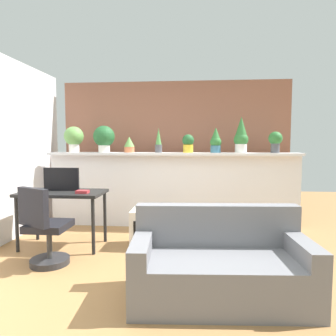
% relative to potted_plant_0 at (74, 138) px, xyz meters
% --- Properties ---
extents(ground_plane, '(12.00, 12.00, 0.00)m').
position_rel_potted_plant_0_xyz_m(ground_plane, '(1.66, -1.98, -1.48)').
color(ground_plane, '#9E7042').
extents(divider_wall, '(4.09, 0.16, 1.20)m').
position_rel_potted_plant_0_xyz_m(divider_wall, '(1.66, 0.02, -0.89)').
color(divider_wall, silver).
rests_on(divider_wall, ground).
extents(plant_shelf, '(4.09, 0.36, 0.04)m').
position_rel_potted_plant_0_xyz_m(plant_shelf, '(1.66, -0.02, -0.27)').
color(plant_shelf, silver).
rests_on(plant_shelf, divider_wall).
extents(brick_wall_behind, '(4.09, 0.10, 2.50)m').
position_rel_potted_plant_0_xyz_m(brick_wall_behind, '(1.66, 0.62, -0.23)').
color(brick_wall_behind, '#935B47').
rests_on(brick_wall_behind, ground).
extents(potted_plant_0, '(0.32, 0.32, 0.43)m').
position_rel_potted_plant_0_xyz_m(potted_plant_0, '(0.00, 0.00, 0.00)').
color(potted_plant_0, silver).
rests_on(potted_plant_0, plant_shelf).
extents(potted_plant_1, '(0.35, 0.35, 0.44)m').
position_rel_potted_plant_0_xyz_m(potted_plant_1, '(0.52, 0.00, -0.00)').
color(potted_plant_1, silver).
rests_on(potted_plant_1, plant_shelf).
extents(potted_plant_2, '(0.17, 0.17, 0.26)m').
position_rel_potted_plant_0_xyz_m(potted_plant_2, '(0.95, -0.01, -0.11)').
color(potted_plant_2, '#C66B42').
rests_on(potted_plant_2, plant_shelf).
extents(potted_plant_3, '(0.12, 0.12, 0.40)m').
position_rel_potted_plant_0_xyz_m(potted_plant_3, '(1.44, -0.04, -0.07)').
color(potted_plant_3, '#4C4C51').
rests_on(potted_plant_3, plant_shelf).
extents(potted_plant_4, '(0.19, 0.19, 0.30)m').
position_rel_potted_plant_0_xyz_m(potted_plant_4, '(1.92, -0.03, -0.09)').
color(potted_plant_4, gold).
rests_on(potted_plant_4, plant_shelf).
extents(potted_plant_5, '(0.18, 0.18, 0.41)m').
position_rel_potted_plant_0_xyz_m(potted_plant_5, '(2.36, -0.04, -0.06)').
color(potted_plant_5, '#386B84').
rests_on(potted_plant_5, plant_shelf).
extents(potted_plant_6, '(0.23, 0.23, 0.58)m').
position_rel_potted_plant_0_xyz_m(potted_plant_6, '(2.76, 0.01, 0.02)').
color(potted_plant_6, silver).
rests_on(potted_plant_6, plant_shelf).
extents(potted_plant_7, '(0.21, 0.21, 0.34)m').
position_rel_potted_plant_0_xyz_m(potted_plant_7, '(3.29, -0.03, -0.05)').
color(potted_plant_7, '#4C4C51').
rests_on(potted_plant_7, plant_shelf).
extents(desk, '(1.10, 0.60, 0.75)m').
position_rel_potted_plant_0_xyz_m(desk, '(0.27, -1.11, -0.82)').
color(desk, black).
rests_on(desk, ground).
extents(tv_monitor, '(0.48, 0.04, 0.31)m').
position_rel_potted_plant_0_xyz_m(tv_monitor, '(0.23, -1.03, -0.58)').
color(tv_monitor, black).
rests_on(tv_monitor, desk).
extents(office_chair, '(0.52, 0.52, 0.91)m').
position_rel_potted_plant_0_xyz_m(office_chair, '(0.35, -1.76, -1.10)').
color(office_chair, '#262628').
rests_on(office_chair, ground).
extents(side_cube_shelf, '(0.40, 0.41, 0.50)m').
position_rel_potted_plant_0_xyz_m(side_cube_shelf, '(1.39, -1.00, -1.23)').
color(side_cube_shelf, silver).
rests_on(side_cube_shelf, ground).
extents(book_on_desk, '(0.15, 0.11, 0.04)m').
position_rel_potted_plant_0_xyz_m(book_on_desk, '(0.59, -1.22, -0.72)').
color(book_on_desk, '#B22D33').
rests_on(book_on_desk, desk).
extents(couch, '(1.61, 0.86, 0.80)m').
position_rel_potted_plant_0_xyz_m(couch, '(2.26, -2.31, -1.20)').
color(couch, slate).
rests_on(couch, ground).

